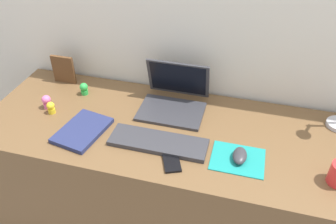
{
  "coord_description": "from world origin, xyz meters",
  "views": [
    {
      "loc": [
        0.29,
        -1.12,
        1.71
      ],
      "look_at": [
        -0.01,
        0.0,
        0.83
      ],
      "focal_mm": 36.53,
      "sensor_mm": 36.0,
      "label": 1
    }
  ],
  "objects_px": {
    "toy_figurine_green": "(84,88)",
    "laptop": "(174,97)",
    "mouse": "(240,156)",
    "toy_figurine_yellow": "(51,107)",
    "picture_frame": "(64,70)",
    "cell_phone": "(171,160)",
    "toy_figurine_pink": "(47,101)",
    "notebook_pad": "(83,130)",
    "keyboard": "(158,142)"
  },
  "relations": [
    {
      "from": "cell_phone",
      "to": "toy_figurine_pink",
      "type": "bearing_deg",
      "value": 140.73
    },
    {
      "from": "mouse",
      "to": "cell_phone",
      "type": "relative_size",
      "value": 0.75
    },
    {
      "from": "laptop",
      "to": "mouse",
      "type": "height_order",
      "value": "laptop"
    },
    {
      "from": "keyboard",
      "to": "toy_figurine_green",
      "type": "xyz_separation_m",
      "value": [
        -0.47,
        0.26,
        0.02
      ]
    },
    {
      "from": "keyboard",
      "to": "toy_figurine_green",
      "type": "bearing_deg",
      "value": 150.56
    },
    {
      "from": "notebook_pad",
      "to": "toy_figurine_yellow",
      "type": "bearing_deg",
      "value": 166.02
    },
    {
      "from": "picture_frame",
      "to": "toy_figurine_green",
      "type": "distance_m",
      "value": 0.17
    },
    {
      "from": "notebook_pad",
      "to": "mouse",
      "type": "bearing_deg",
      "value": 10.96
    },
    {
      "from": "mouse",
      "to": "toy_figurine_green",
      "type": "bearing_deg",
      "value": 161.67
    },
    {
      "from": "laptop",
      "to": "cell_phone",
      "type": "distance_m",
      "value": 0.38
    },
    {
      "from": "cell_phone",
      "to": "toy_figurine_green",
      "type": "bearing_deg",
      "value": 124.61
    },
    {
      "from": "toy_figurine_green",
      "to": "toy_figurine_pink",
      "type": "distance_m",
      "value": 0.19
    },
    {
      "from": "notebook_pad",
      "to": "toy_figurine_green",
      "type": "relative_size",
      "value": 3.86
    },
    {
      "from": "cell_phone",
      "to": "laptop",
      "type": "bearing_deg",
      "value": 79.65
    },
    {
      "from": "cell_phone",
      "to": "toy_figurine_pink",
      "type": "height_order",
      "value": "toy_figurine_pink"
    },
    {
      "from": "keyboard",
      "to": "picture_frame",
      "type": "distance_m",
      "value": 0.71
    },
    {
      "from": "keyboard",
      "to": "toy_figurine_pink",
      "type": "distance_m",
      "value": 0.59
    },
    {
      "from": "toy_figurine_yellow",
      "to": "picture_frame",
      "type": "bearing_deg",
      "value": 105.19
    },
    {
      "from": "mouse",
      "to": "toy_figurine_green",
      "type": "xyz_separation_m",
      "value": [
        -0.8,
        0.27,
        0.01
      ]
    },
    {
      "from": "laptop",
      "to": "toy_figurine_pink",
      "type": "xyz_separation_m",
      "value": [
        -0.58,
        -0.17,
        -0.02
      ]
    },
    {
      "from": "keyboard",
      "to": "mouse",
      "type": "relative_size",
      "value": 4.27
    },
    {
      "from": "mouse",
      "to": "picture_frame",
      "type": "distance_m",
      "value": 1.01
    },
    {
      "from": "cell_phone",
      "to": "toy_figurine_yellow",
      "type": "height_order",
      "value": "toy_figurine_yellow"
    },
    {
      "from": "picture_frame",
      "to": "toy_figurine_pink",
      "type": "bearing_deg",
      "value": -82.39
    },
    {
      "from": "picture_frame",
      "to": "toy_figurine_green",
      "type": "xyz_separation_m",
      "value": [
        0.15,
        -0.08,
        -0.04
      ]
    },
    {
      "from": "picture_frame",
      "to": "toy_figurine_green",
      "type": "relative_size",
      "value": 2.41
    },
    {
      "from": "laptop",
      "to": "toy_figurine_pink",
      "type": "relative_size",
      "value": 4.5
    },
    {
      "from": "cell_phone",
      "to": "notebook_pad",
      "type": "height_order",
      "value": "notebook_pad"
    },
    {
      "from": "keyboard",
      "to": "picture_frame",
      "type": "xyz_separation_m",
      "value": [
        -0.61,
        0.34,
        0.06
      ]
    },
    {
      "from": "mouse",
      "to": "toy_figurine_yellow",
      "type": "xyz_separation_m",
      "value": [
        -0.88,
        0.08,
        0.01
      ]
    },
    {
      "from": "picture_frame",
      "to": "toy_figurine_yellow",
      "type": "height_order",
      "value": "picture_frame"
    },
    {
      "from": "laptop",
      "to": "toy_figurine_yellow",
      "type": "relative_size",
      "value": 5.14
    },
    {
      "from": "cell_phone",
      "to": "toy_figurine_green",
      "type": "height_order",
      "value": "toy_figurine_green"
    },
    {
      "from": "keyboard",
      "to": "notebook_pad",
      "type": "relative_size",
      "value": 1.71
    },
    {
      "from": "mouse",
      "to": "cell_phone",
      "type": "bearing_deg",
      "value": -162.67
    },
    {
      "from": "laptop",
      "to": "toy_figurine_yellow",
      "type": "xyz_separation_m",
      "value": [
        -0.54,
        -0.2,
        -0.02
      ]
    },
    {
      "from": "laptop",
      "to": "picture_frame",
      "type": "xyz_separation_m",
      "value": [
        -0.61,
        0.06,
        0.02
      ]
    },
    {
      "from": "cell_phone",
      "to": "toy_figurine_pink",
      "type": "relative_size",
      "value": 1.92
    },
    {
      "from": "laptop",
      "to": "notebook_pad",
      "type": "height_order",
      "value": "laptop"
    },
    {
      "from": "mouse",
      "to": "cell_phone",
      "type": "xyz_separation_m",
      "value": [
        -0.26,
        -0.08,
        -0.02
      ]
    },
    {
      "from": "notebook_pad",
      "to": "keyboard",
      "type": "bearing_deg",
      "value": 12.21
    },
    {
      "from": "toy_figurine_green",
      "to": "cell_phone",
      "type": "bearing_deg",
      "value": -32.46
    },
    {
      "from": "mouse",
      "to": "toy_figurine_yellow",
      "type": "height_order",
      "value": "toy_figurine_yellow"
    },
    {
      "from": "mouse",
      "to": "toy_figurine_pink",
      "type": "xyz_separation_m",
      "value": [
        -0.92,
        0.11,
        0.01
      ]
    },
    {
      "from": "mouse",
      "to": "picture_frame",
      "type": "relative_size",
      "value": 0.64
    },
    {
      "from": "picture_frame",
      "to": "toy_figurine_pink",
      "type": "distance_m",
      "value": 0.24
    },
    {
      "from": "toy_figurine_green",
      "to": "picture_frame",
      "type": "bearing_deg",
      "value": 152.12
    },
    {
      "from": "toy_figurine_green",
      "to": "laptop",
      "type": "bearing_deg",
      "value": 2.37
    },
    {
      "from": "keyboard",
      "to": "picture_frame",
      "type": "height_order",
      "value": "picture_frame"
    },
    {
      "from": "cell_phone",
      "to": "notebook_pad",
      "type": "relative_size",
      "value": 0.53
    }
  ]
}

